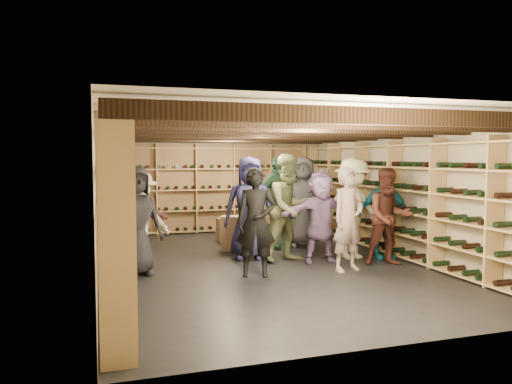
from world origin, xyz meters
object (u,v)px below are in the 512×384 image
Objects in this scene: person_0 at (135,221)px; person_4 at (384,215)px; person_1 at (256,222)px; person_10 at (278,202)px; person_11 at (321,216)px; person_2 at (289,208)px; person_12 at (303,202)px; crate_loose at (249,236)px; person_3 at (353,208)px; person_5 at (131,220)px; person_7 at (348,219)px; crate_stack_left at (235,233)px; crate_stack_right at (230,230)px; person_6 at (249,208)px; person_9 at (140,220)px; person_8 at (389,217)px.

person_0 is 1.06× the size of person_4.
person_10 is at bearing 79.21° from person_1.
person_11 is (3.15, 0.03, -0.05)m from person_0.
person_2 is (0.89, 0.88, 0.11)m from person_1.
person_10 is 1.02× the size of person_12.
crate_loose is 0.27× the size of person_12.
person_5 is (-3.85, 0.91, -0.17)m from person_3.
person_4 is at bearing 16.90° from person_7.
crate_stack_left is at bearing 138.24° from person_3.
person_5 is 3.32m from person_11.
person_10 is at bearing -54.07° from crate_stack_right.
person_10 is at bearing -157.12° from person_12.
person_3 is 0.98× the size of person_6.
crate_stack_right is 0.34× the size of person_9.
crate_loose is at bearing 13.13° from crate_stack_right.
person_10 is (-1.24, 2.09, 0.11)m from person_8.
person_8 reaches higher than crate_loose.
person_6 is 2.43m from person_8.
person_4 is at bearing -37.45° from person_12.
crate_stack_left is 0.37× the size of person_12.
crate_loose is 3.15m from person_5.
crate_loose is at bearing 73.18° from person_2.
person_2 is 1.18× the size of person_9.
person_5 reaches higher than crate_stack_right.
person_6 reaches higher than person_5.
crate_stack_right is at bearing 133.44° from person_8.
crate_stack_left reaches higher than crate_stack_right.
person_12 reaches higher than person_4.
person_4 is 0.55m from person_8.
person_11 reaches higher than person_4.
person_7 is at bearing -71.10° from crate_stack_right.
person_6 is 1.95m from person_9.
person_0 is 3.36m from person_7.
person_3 reaches higher than person_8.
person_6 is (2.05, 0.68, 0.07)m from person_0.
person_10 is at bearing 146.46° from person_4.
person_7 is 1.04× the size of person_11.
person_6 is at bearing -87.76° from crate_stack_left.
person_7 is at bearing -127.42° from person_3.
person_2 reaches higher than person_11.
person_3 reaches higher than person_1.
person_4 is 1.83m from person_12.
crate_loose is at bearing 149.08° from person_12.
person_8 is 0.89× the size of person_12.
person_3 reaches higher than crate_stack_left.
person_7 is (1.12, -3.27, 0.58)m from crate_stack_right.
crate_stack_left is 2.64m from person_7.
person_0 is 3.79m from person_12.
crate_stack_right is 3.42m from person_0.
person_1 is 1.02× the size of person_8.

